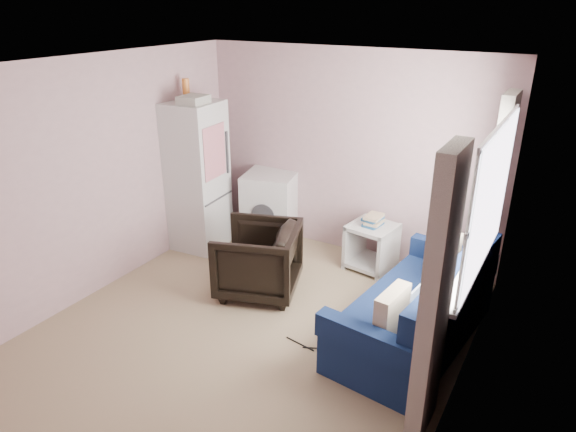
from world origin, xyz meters
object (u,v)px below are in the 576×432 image
armchair (258,256)px  washing_machine (271,205)px  fridge (196,176)px  side_table (372,243)px  sofa (420,312)px

armchair → washing_machine: (-0.60, 1.23, 0.05)m
fridge → washing_machine: 1.06m
armchair → fridge: fridge is taller
washing_machine → side_table: bearing=-17.7°
fridge → washing_machine: bearing=36.7°
washing_machine → sofa: size_ratio=0.44×
side_table → sofa: (0.93, -1.14, -0.00)m
armchair → sofa: sofa is taller
fridge → sofa: 3.23m
washing_machine → side_table: 1.48m
washing_machine → fridge: bearing=-152.5°
sofa → fridge: bearing=175.7°
side_table → sofa: 1.47m
side_table → fridge: bearing=-166.5°
fridge → side_table: (2.18, 0.52, -0.62)m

